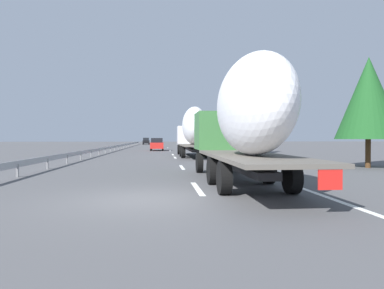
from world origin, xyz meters
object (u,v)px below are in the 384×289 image
truck_lead (193,130)px  car_red_compact (157,144)px  car_black_suv (146,141)px  truck_trailing (243,118)px  road_sign (201,135)px

truck_lead → car_red_compact: size_ratio=3.26×
car_black_suv → truck_trailing: bearing=-175.1°
car_red_compact → car_black_suv: 47.98m
truck_lead → truck_trailing: size_ratio=1.04×
car_red_compact → road_sign: road_sign is taller
car_black_suv → road_sign: 46.27m
truck_trailing → road_sign: size_ratio=3.86×
car_red_compact → road_sign: (2.76, -6.75, 1.33)m
truck_trailing → car_red_compact: bearing=5.7°
truck_trailing → car_red_compact: 36.60m
car_red_compact → car_black_suv: size_ratio=0.89×
car_black_suv → road_sign: (-45.08, -10.34, 1.29)m
car_red_compact → road_sign: 7.41m
truck_trailing → car_black_suv: size_ratio=2.79×
truck_lead → road_sign: 19.52m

